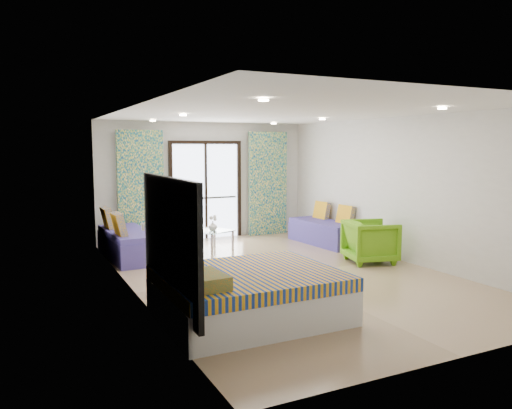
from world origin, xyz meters
name	(u,v)px	position (x,y,z in m)	size (l,w,h in m)	color
floor	(283,274)	(0.00, 0.00, 0.00)	(5.00, 7.50, 0.01)	#987A5A
ceiling	(284,112)	(0.00, 0.00, 2.70)	(5.00, 7.50, 0.01)	silver
wall_back	(205,181)	(0.00, 3.75, 1.35)	(5.00, 0.01, 2.70)	silver
wall_front	(469,227)	(0.00, -3.75, 1.35)	(5.00, 0.01, 2.70)	silver
wall_left	(133,202)	(-2.50, 0.00, 1.35)	(0.01, 7.50, 2.70)	silver
wall_right	(400,189)	(2.50, 0.00, 1.35)	(0.01, 7.50, 2.70)	silver
balcony_door	(206,185)	(0.00, 3.72, 1.26)	(1.76, 0.08, 2.28)	black
balcony_rail	(206,198)	(0.00, 3.73, 0.95)	(1.52, 0.03, 0.04)	#595451
curtain_left	(141,188)	(-1.55, 3.57, 1.25)	(1.00, 0.10, 2.50)	silver
curtain_right	(268,183)	(1.55, 3.57, 1.25)	(1.00, 0.10, 2.50)	silver
downlight_a	(263,100)	(-1.40, -2.00, 2.67)	(0.12, 0.12, 0.02)	#FFE0B2
downlight_b	(442,108)	(1.40, -2.00, 2.67)	(0.12, 0.12, 0.02)	#FFE0B2
downlight_c	(183,115)	(-1.40, 1.00, 2.67)	(0.12, 0.12, 0.02)	#FFE0B2
downlight_d	(322,119)	(1.40, 1.00, 2.67)	(0.12, 0.12, 0.02)	#FFE0B2
downlight_e	(153,121)	(-1.40, 3.00, 2.67)	(0.12, 0.12, 0.02)	#FFE0B2
downlight_f	(274,124)	(1.40, 3.00, 2.67)	(0.12, 0.12, 0.02)	#FFE0B2
headboard	(170,242)	(-2.46, -1.72, 1.05)	(0.06, 2.10, 1.50)	black
switch_plate	(143,227)	(-2.47, -0.47, 1.05)	(0.02, 0.10, 0.10)	silver
bed	(247,294)	(-1.48, -1.72, 0.31)	(2.17, 1.77, 0.75)	silver
daybed_left	(127,243)	(-2.12, 2.37, 0.30)	(0.85, 1.99, 0.96)	#453A8B
daybed_right	(325,231)	(2.12, 1.92, 0.28)	(0.82, 1.85, 0.89)	#453A8B
coffee_table	(213,232)	(-0.38, 2.29, 0.39)	(0.84, 0.84, 0.75)	silver
vase	(213,226)	(-0.40, 2.27, 0.52)	(0.18, 0.19, 0.18)	white
armchair	(370,239)	(1.87, 0.04, 0.43)	(0.84, 0.79, 0.86)	#5EA415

